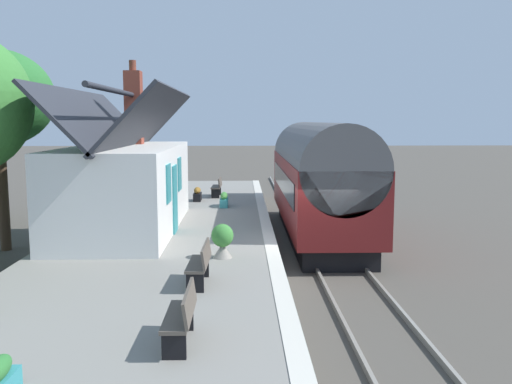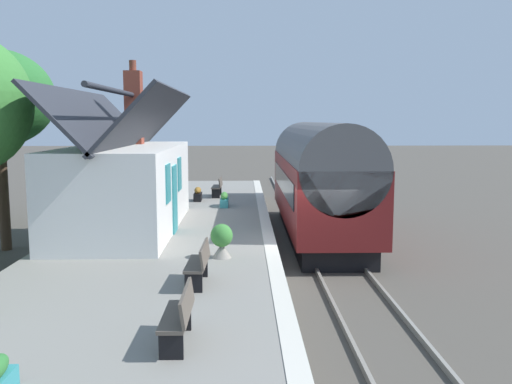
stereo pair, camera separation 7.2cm
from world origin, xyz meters
The scene contains 13 objects.
ground_plane centered at (0.00, 0.00, 0.00)m, with size 160.00×160.00×0.00m, color #4C473F.
platform centered at (0.00, 4.29, 0.46)m, with size 32.00×6.59×0.91m, color gray.
platform_edge_coping centered at (0.00, 1.18, 0.92)m, with size 32.00×0.36×0.02m, color beige.
rail_near centered at (0.00, -1.62, 0.07)m, with size 52.00×0.08×0.14m, color gray.
rail_far centered at (0.00, -0.18, 0.07)m, with size 52.00×0.08×0.14m, color gray.
train centered at (4.81, -0.90, 2.22)m, with size 10.94×2.73×4.32m.
station_building centered at (1.97, 5.71, 2.41)m, with size 8.37×3.46×5.52m.
bench_near_building centered at (-4.16, 2.88, 1.39)m, with size 1.41×0.48×0.88m.
bench_by_lamp centered at (9.42, 3.11, 1.39)m, with size 1.41×0.48×0.88m.
bench_platform_end centered at (-7.29, 2.94, 1.39)m, with size 1.40×0.44×0.88m.
planter_edge_near centered at (6.51, 2.72, 1.20)m, with size 1.04×0.32×0.59m.
planter_bench_right centered at (-1.88, 2.50, 1.36)m, with size 0.56×0.56×0.88m.
planter_under_sign centered at (8.11, 3.93, 1.20)m, with size 0.83×0.32×0.60m.
Camera 1 is at (-15.49, 2.01, 4.40)m, focal length 38.28 mm.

